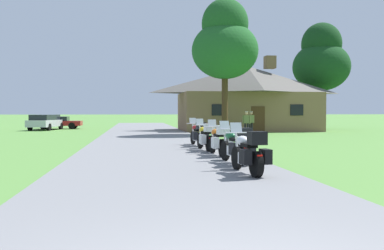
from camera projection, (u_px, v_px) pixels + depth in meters
ground_plane at (152, 142)px, 23.35m from camera, size 500.00×500.00×0.00m
asphalt_driveway at (153, 144)px, 21.37m from camera, size 6.40×80.00×0.06m
motorcycle_white_nearest_to_camera at (249, 153)px, 10.62m from camera, size 0.83×2.08×1.30m
motorcycle_green_second_in_row at (237, 146)px, 12.83m from camera, size 0.93×2.07×1.30m
motorcycle_orange_third_in_row at (219, 141)px, 15.23m from camera, size 0.79×2.08×1.30m
motorcycle_yellow_fourth_in_row at (206, 137)px, 17.25m from camera, size 0.84×2.08×1.30m
motorcycle_red_farthest_in_row at (198, 134)px, 19.64m from camera, size 0.86×2.08×1.30m
stone_lodge at (247, 97)px, 36.94m from camera, size 12.25×7.15×6.59m
bystander_olive_shirt_near_lodge at (251, 121)px, 30.78m from camera, size 0.53×0.32×1.69m
bystander_olive_shirt_beside_signpost at (246, 122)px, 29.16m from camera, size 0.52×0.33×1.69m
tree_right_of_lodge at (321, 60)px, 40.47m from camera, size 5.45×5.45×10.24m
tree_by_lodge_front at (225, 43)px, 29.63m from camera, size 4.71×4.71×9.63m
parked_silver_suv_far_left at (46, 122)px, 38.10m from camera, size 2.66×4.86×1.40m
parked_red_sedan_far_left at (59, 122)px, 40.63m from camera, size 4.21×1.94×1.20m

